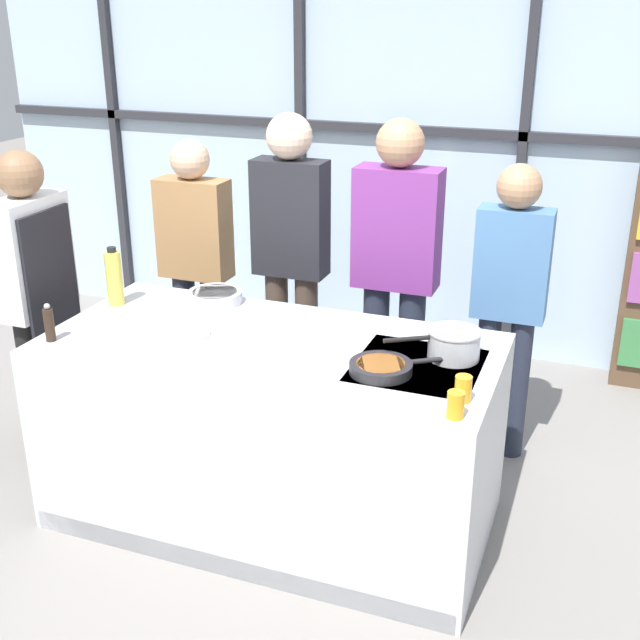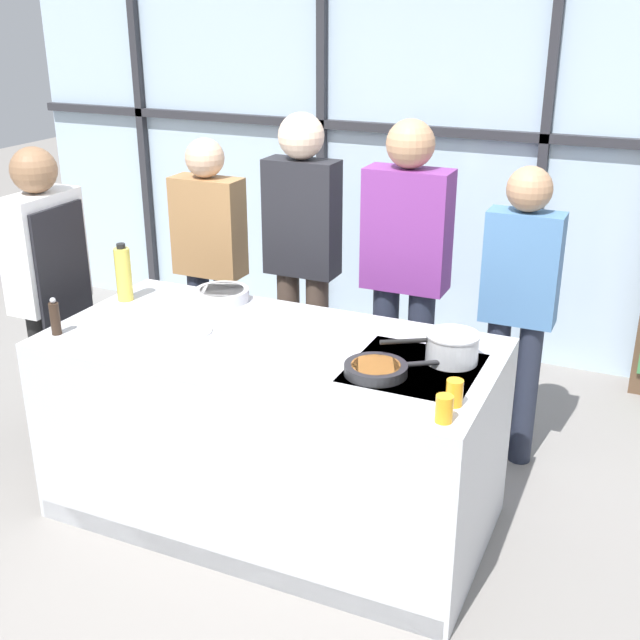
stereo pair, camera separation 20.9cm
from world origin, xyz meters
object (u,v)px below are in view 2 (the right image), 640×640
at_px(spectator_far_left, 210,256).
at_px(white_plate, 184,330).
at_px(juice_glass_near, 444,409).
at_px(saucepan, 452,347).
at_px(spectator_center_right, 405,265).
at_px(pepper_grinder, 55,318).
at_px(juice_glass_far, 454,393).
at_px(chef, 50,285).
at_px(frying_pan, 377,369).
at_px(oil_bottle, 123,274).
at_px(spectator_far_right, 519,298).
at_px(spectator_center_left, 302,248).
at_px(mixing_bowl, 222,294).

distance_m(spectator_far_left, white_plate, 1.17).
distance_m(white_plate, juice_glass_near, 1.38).
bearing_deg(saucepan, spectator_center_right, 119.85).
height_order(pepper_grinder, juice_glass_far, pepper_grinder).
bearing_deg(chef, frying_pan, 82.65).
bearing_deg(oil_bottle, white_plate, -25.32).
xyz_separation_m(spectator_center_right, spectator_far_right, (0.61, 0.00, -0.10)).
relative_size(pepper_grinder, juice_glass_near, 1.72).
bearing_deg(spectator_far_right, juice_glass_near, 90.09).
height_order(spectator_center_left, spectator_center_right, same).
bearing_deg(pepper_grinder, juice_glass_far, 2.20).
bearing_deg(pepper_grinder, white_plate, 26.85).
bearing_deg(oil_bottle, mixing_bowl, 23.37).
distance_m(chef, mixing_bowl, 0.94).
distance_m(spectator_far_right, juice_glass_far, 1.25).
bearing_deg(frying_pan, spectator_far_right, 72.19).
bearing_deg(mixing_bowl, pepper_grinder, -123.63).
height_order(chef, pepper_grinder, chef).
relative_size(spectator_far_right, oil_bottle, 5.37).
relative_size(spectator_far_right, juice_glass_far, 15.46).
height_order(spectator_far_right, juice_glass_near, spectator_far_right).
distance_m(spectator_center_right, spectator_far_right, 0.62).
height_order(spectator_far_right, pepper_grinder, spectator_far_right).
bearing_deg(spectator_center_left, white_plate, 84.17).
xyz_separation_m(white_plate, juice_glass_near, (1.33, -0.33, 0.04)).
xyz_separation_m(spectator_center_right, white_plate, (-0.72, -1.06, -0.10)).
bearing_deg(juice_glass_near, spectator_center_left, 131.52).
xyz_separation_m(chef, juice_glass_far, (2.29, -0.38, 0.02)).
bearing_deg(frying_pan, spectator_far_left, 143.11).
xyz_separation_m(chef, frying_pan, (1.93, -0.25, -0.01)).
bearing_deg(oil_bottle, saucepan, -1.69).
relative_size(chef, spectator_center_left, 0.93).
height_order(spectator_far_left, spectator_far_right, spectator_far_left).
bearing_deg(spectator_far_left, spectator_far_right, -180.00).
xyz_separation_m(spectator_far_left, spectator_center_left, (0.61, 0.00, 0.12)).
relative_size(white_plate, mixing_bowl, 0.96).
bearing_deg(chef, saucepan, 89.87).
bearing_deg(spectator_center_right, juice_glass_far, 116.25).
height_order(spectator_far_right, white_plate, spectator_far_right).
height_order(chef, white_plate, chef).
bearing_deg(mixing_bowl, oil_bottle, -156.63).
height_order(spectator_center_left, frying_pan, spectator_center_left).
height_order(spectator_center_left, white_plate, spectator_center_left).
xyz_separation_m(spectator_far_left, white_plate, (0.50, -1.06, 0.00)).
relative_size(spectator_far_left, saucepan, 4.19).
bearing_deg(pepper_grinder, oil_bottle, 88.86).
bearing_deg(white_plate, frying_pan, -3.26).
bearing_deg(saucepan, frying_pan, -134.68).
relative_size(saucepan, mixing_bowl, 1.40).
distance_m(frying_pan, juice_glass_far, 0.38).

